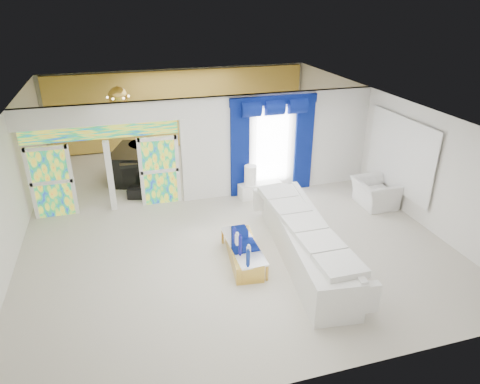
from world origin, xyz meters
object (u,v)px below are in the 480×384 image
object	(u,v)px
console_table	(260,190)
grand_piano	(139,164)
coffee_table	(243,253)
armchair	(374,193)
white_sofa	(304,242)

from	to	relation	value
console_table	grand_piano	size ratio (longest dim) A/B	0.65
console_table	grand_piano	bearing A→B (deg)	143.81
coffee_table	armchair	size ratio (longest dim) A/B	1.54
coffee_table	armchair	xyz separation A→B (m)	(4.41, 1.67, 0.18)
white_sofa	armchair	size ratio (longest dim) A/B	3.87
coffee_table	armchair	distance (m)	4.72
white_sofa	coffee_table	world-z (taller)	white_sofa
coffee_table	console_table	size ratio (longest dim) A/B	1.42
armchair	grand_piano	world-z (taller)	grand_piano
coffee_table	console_table	xyz separation A→B (m)	(1.46, 3.15, 0.01)
white_sofa	coffee_table	distance (m)	1.40
white_sofa	grand_piano	world-z (taller)	grand_piano
white_sofa	grand_piano	bearing A→B (deg)	125.53
armchair	white_sofa	bearing A→B (deg)	123.89
armchair	coffee_table	bearing A→B (deg)	111.86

